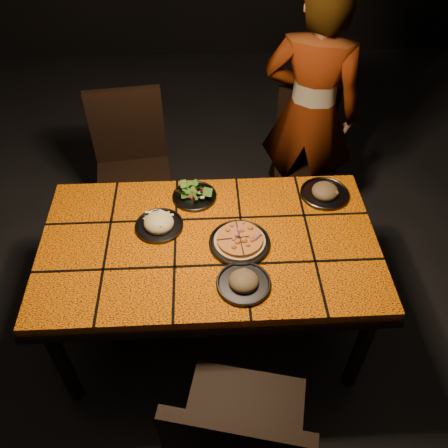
{
  "coord_description": "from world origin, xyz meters",
  "views": [
    {
      "loc": [
        -0.0,
        -1.52,
        2.41
      ],
      "look_at": [
        0.07,
        0.04,
        0.82
      ],
      "focal_mm": 38.0,
      "sensor_mm": 36.0,
      "label": 1
    }
  ],
  "objects_px": {
    "chair_far_right": "(304,145)",
    "chair_far_left": "(132,160)",
    "plate_pasta": "(159,224)",
    "dining_table": "(209,252)",
    "plate_pizza": "(240,242)",
    "chair_near": "(239,442)",
    "diner": "(310,114)"
  },
  "relations": [
    {
      "from": "chair_far_right",
      "to": "chair_far_left",
      "type": "bearing_deg",
      "value": -163.6
    },
    {
      "from": "plate_pasta",
      "to": "chair_far_right",
      "type": "bearing_deg",
      "value": 46.95
    },
    {
      "from": "dining_table",
      "to": "plate_pizza",
      "type": "bearing_deg",
      "value": -10.36
    },
    {
      "from": "chair_near",
      "to": "chair_far_right",
      "type": "xyz_separation_m",
      "value": [
        0.58,
        1.95,
        -0.09
      ]
    },
    {
      "from": "chair_far_left",
      "to": "chair_far_right",
      "type": "xyz_separation_m",
      "value": [
        1.13,
        0.2,
        -0.07
      ]
    },
    {
      "from": "chair_far_left",
      "to": "dining_table",
      "type": "bearing_deg",
      "value": -69.12
    },
    {
      "from": "chair_far_left",
      "to": "plate_pizza",
      "type": "distance_m",
      "value": 1.11
    },
    {
      "from": "dining_table",
      "to": "chair_near",
      "type": "xyz_separation_m",
      "value": [
        0.08,
        -0.87,
        -0.07
      ]
    },
    {
      "from": "dining_table",
      "to": "chair_far_left",
      "type": "bearing_deg",
      "value": 117.92
    },
    {
      "from": "diner",
      "to": "plate_pasta",
      "type": "relative_size",
      "value": 6.95
    },
    {
      "from": "chair_near",
      "to": "plate_pasta",
      "type": "bearing_deg",
      "value": -58.43
    },
    {
      "from": "chair_near",
      "to": "diner",
      "type": "xyz_separation_m",
      "value": [
        0.56,
        1.83,
        0.22
      ]
    },
    {
      "from": "diner",
      "to": "plate_pizza",
      "type": "bearing_deg",
      "value": 82.45
    },
    {
      "from": "chair_far_right",
      "to": "diner",
      "type": "distance_m",
      "value": 0.34
    },
    {
      "from": "plate_pizza",
      "to": "chair_far_left",
      "type": "bearing_deg",
      "value": 123.95
    },
    {
      "from": "dining_table",
      "to": "plate_pizza",
      "type": "distance_m",
      "value": 0.17
    },
    {
      "from": "chair_far_left",
      "to": "diner",
      "type": "bearing_deg",
      "value": -2.8
    },
    {
      "from": "chair_far_right",
      "to": "chair_near",
      "type": "bearing_deg",
      "value": -100.27
    },
    {
      "from": "dining_table",
      "to": "chair_near",
      "type": "distance_m",
      "value": 0.88
    },
    {
      "from": "chair_far_left",
      "to": "diner",
      "type": "xyz_separation_m",
      "value": [
        1.11,
        0.08,
        0.25
      ]
    },
    {
      "from": "plate_pizza",
      "to": "plate_pasta",
      "type": "bearing_deg",
      "value": 161.04
    },
    {
      "from": "chair_far_left",
      "to": "chair_near",
      "type": "bearing_deg",
      "value": -79.66
    },
    {
      "from": "chair_far_right",
      "to": "diner",
      "type": "height_order",
      "value": "diner"
    },
    {
      "from": "chair_near",
      "to": "plate_pizza",
      "type": "relative_size",
      "value": 3.58
    },
    {
      "from": "diner",
      "to": "plate_pasta",
      "type": "height_order",
      "value": "diner"
    },
    {
      "from": "chair_near",
      "to": "diner",
      "type": "bearing_deg",
      "value": -93.75
    },
    {
      "from": "chair_far_right",
      "to": "diner",
      "type": "relative_size",
      "value": 0.53
    },
    {
      "from": "chair_far_left",
      "to": "plate_pizza",
      "type": "bearing_deg",
      "value": -63.09
    },
    {
      "from": "chair_far_right",
      "to": "plate_pizza",
      "type": "height_order",
      "value": "chair_far_right"
    },
    {
      "from": "dining_table",
      "to": "chair_far_left",
      "type": "height_order",
      "value": "chair_far_left"
    },
    {
      "from": "chair_near",
      "to": "chair_far_right",
      "type": "relative_size",
      "value": 1.19
    },
    {
      "from": "plate_pasta",
      "to": "plate_pizza",
      "type": "bearing_deg",
      "value": -18.96
    }
  ]
}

